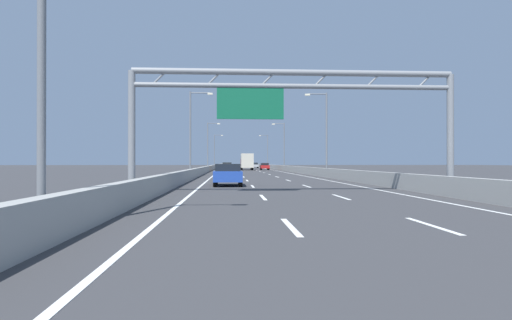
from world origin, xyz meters
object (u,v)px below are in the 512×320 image
object	(u,v)px
blue_car	(228,174)
box_truck	(247,161)
streetlamp_right_far	(283,143)
streetlamp_left_far	(209,143)
streetlamp_right_distant	(267,149)
streetlamp_left_mid	(192,128)
silver_car	(255,165)
orange_car	(227,167)
sign_gantry	(289,99)
red_car	(265,166)
streetlamp_left_distant	(215,149)
streetlamp_right_mid	(325,129)
streetlamp_left_near	(52,0)

from	to	relation	value
blue_car	box_truck	bearing A→B (deg)	86.44
box_truck	streetlamp_right_far	bearing A→B (deg)	3.09
streetlamp_left_far	streetlamp_right_distant	distance (m)	41.29
streetlamp_left_mid	silver_car	bearing A→B (deg)	80.74
streetlamp_left_far	streetlamp_right_distant	world-z (taller)	same
streetlamp_right_far	orange_car	size ratio (longest dim) A/B	2.17
streetlamp_right_far	sign_gantry	bearing A→B (deg)	-96.77
red_car	streetlamp_left_far	bearing A→B (deg)	-176.56
blue_car	orange_car	bearing A→B (deg)	90.39
streetlamp_left_distant	red_car	size ratio (longest dim) A/B	2.30
sign_gantry	box_truck	distance (m)	65.00
silver_car	red_car	size ratio (longest dim) A/B	1.07
streetlamp_right_mid	blue_car	size ratio (longest dim) A/B	2.28
streetlamp_right_far	streetlamp_right_distant	xyz separation A→B (m)	(0.00, 38.50, 0.00)
sign_gantry	streetlamp_left_distant	bearing A→B (deg)	93.95
blue_car	silver_car	bearing A→B (deg)	85.45
streetlamp_left_mid	streetlamp_right_mid	size ratio (longest dim) A/B	1.00
streetlamp_right_far	silver_car	xyz separation A→B (m)	(-4.05, 28.19, -4.66)
streetlamp_left_near	silver_car	xyz separation A→B (m)	(10.88, 105.19, -4.66)
silver_car	red_car	distance (m)	27.52
streetlamp_left_far	streetlamp_right_far	xyz separation A→B (m)	(14.93, 0.00, 0.00)
sign_gantry	streetlamp_right_far	bearing A→B (deg)	83.23
streetlamp_right_distant	sign_gantry	bearing A→B (deg)	-94.27
sign_gantry	streetlamp_left_far	world-z (taller)	streetlamp_left_far
streetlamp_left_distant	streetlamp_right_distant	size ratio (longest dim) A/B	1.00
streetlamp_left_mid	streetlamp_right_distant	bearing A→B (deg)	79.03
streetlamp_left_near	silver_car	bearing A→B (deg)	84.10
streetlamp_left_near	streetlamp_right_far	size ratio (longest dim) A/B	1.00
streetlamp_left_near	streetlamp_left_far	world-z (taller)	same
streetlamp_left_near	streetlamp_right_mid	xyz separation A→B (m)	(14.93, 38.50, 0.00)
streetlamp_left_far	streetlamp_right_far	bearing A→B (deg)	0.00
streetlamp_right_mid	orange_car	xyz separation A→B (m)	(-11.23, 29.61, -4.62)
sign_gantry	silver_car	xyz separation A→B (m)	(3.70, 93.51, -4.13)
streetlamp_left_far	streetlamp_right_distant	bearing A→B (deg)	68.80
streetlamp_left_near	streetlamp_left_mid	world-z (taller)	same
streetlamp_left_distant	orange_car	bearing A→B (deg)	-85.53
silver_car	orange_car	world-z (taller)	orange_car
streetlamp_left_distant	red_car	world-z (taller)	streetlamp_left_distant
streetlamp_right_mid	sign_gantry	bearing A→B (deg)	-106.13
streetlamp_left_far	box_truck	bearing A→B (deg)	-2.98
streetlamp_right_mid	streetlamp_left_mid	bearing A→B (deg)	180.00
streetlamp_right_far	red_car	xyz separation A→B (m)	(-3.67, 0.68, -4.67)
streetlamp_left_mid	blue_car	distance (m)	20.20
streetlamp_left_far	streetlamp_left_distant	world-z (taller)	same
streetlamp_left_mid	streetlamp_left_near	bearing A→B (deg)	-90.00
silver_car	box_truck	distance (m)	28.79
streetlamp_left_near	orange_car	distance (m)	68.37
streetlamp_left_far	streetlamp_left_distant	bearing A→B (deg)	90.00
streetlamp_right_distant	box_truck	distance (m)	39.75
red_car	streetlamp_right_distant	bearing A→B (deg)	84.46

